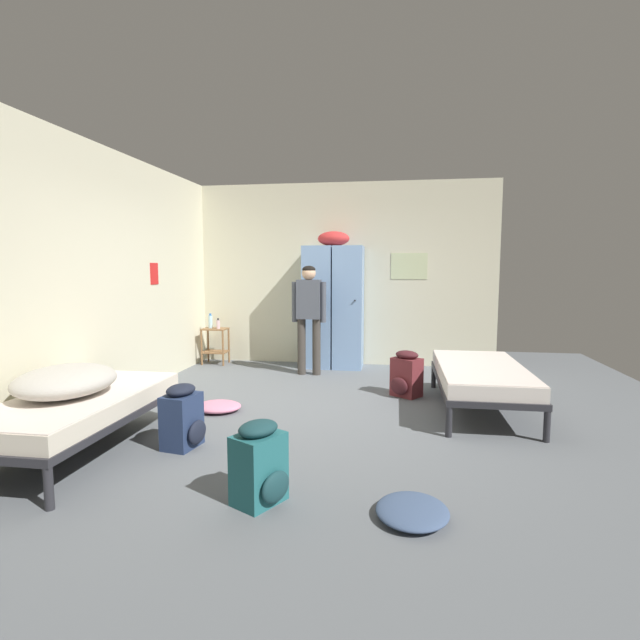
{
  "coord_description": "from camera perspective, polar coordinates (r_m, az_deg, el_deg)",
  "views": [
    {
      "loc": [
        0.83,
        -5.05,
        1.54
      ],
      "look_at": [
        0.0,
        0.26,
        0.95
      ],
      "focal_mm": 27.26,
      "sensor_mm": 36.0,
      "label": 1
    }
  ],
  "objects": [
    {
      "name": "backpack_navy",
      "position": [
        4.38,
        -15.81,
        -10.97
      ],
      "size": [
        0.37,
        0.36,
        0.55
      ],
      "color": "navy",
      "rests_on": "ground_plane"
    },
    {
      "name": "bed_left_front",
      "position": [
        4.54,
        -26.4,
        -9.17
      ],
      "size": [
        0.9,
        1.9,
        0.49
      ],
      "color": "#28282D",
      "rests_on": "ground_plane"
    },
    {
      "name": "room_backdrop",
      "position": [
        6.61,
        -9.1,
        5.14
      ],
      "size": [
        4.71,
        5.19,
        2.84
      ],
      "color": "beige",
      "rests_on": "ground_plane"
    },
    {
      "name": "bed_right",
      "position": [
        5.52,
        18.33,
        -6.16
      ],
      "size": [
        0.9,
        1.9,
        0.49
      ],
      "color": "#28282D",
      "rests_on": "ground_plane"
    },
    {
      "name": "water_bottle",
      "position": [
        7.9,
        -12.74,
        -0.17
      ],
      "size": [
        0.06,
        0.06,
        0.23
      ],
      "color": "#B2DBEA",
      "rests_on": "shelf_unit"
    },
    {
      "name": "clothes_pile_pink",
      "position": [
        5.4,
        -11.87,
        -9.9
      ],
      "size": [
        0.49,
        0.43,
        0.1
      ],
      "color": "pink",
      "rests_on": "ground_plane"
    },
    {
      "name": "clothes_pile_denim",
      "position": [
        3.26,
        10.79,
        -21.14
      ],
      "size": [
        0.45,
        0.5,
        0.09
      ],
      "color": "#42567A",
      "rests_on": "ground_plane"
    },
    {
      "name": "backpack_teal",
      "position": [
        3.32,
        -7.08,
        -16.48
      ],
      "size": [
        0.41,
        0.4,
        0.55
      ],
      "color": "#23666B",
      "rests_on": "ground_plane"
    },
    {
      "name": "ground_plane",
      "position": [
        5.34,
        -0.43,
        -10.49
      ],
      "size": [
        8.2,
        8.2,
        0.0
      ],
      "primitive_type": "plane",
      "color": "slate"
    },
    {
      "name": "backpack_maroon",
      "position": [
        5.9,
        10.07,
        -6.35
      ],
      "size": [
        0.41,
        0.42,
        0.55
      ],
      "color": "maroon",
      "rests_on": "ground_plane"
    },
    {
      "name": "person_traveler",
      "position": [
        6.88,
        -1.31,
        1.25
      ],
      "size": [
        0.49,
        0.2,
        1.55
      ],
      "color": "#3D3833",
      "rests_on": "ground_plane"
    },
    {
      "name": "locker_bank",
      "position": [
        7.41,
        1.58,
        1.85
      ],
      "size": [
        0.9,
        0.55,
        2.07
      ],
      "color": "#7A9ECC",
      "rests_on": "ground_plane"
    },
    {
      "name": "bedding_heap",
      "position": [
        4.49,
        -27.69,
        -6.33
      ],
      "size": [
        0.74,
        0.87,
        0.25
      ],
      "color": "#B7B2A8",
      "rests_on": "bed_left_front"
    },
    {
      "name": "lotion_bottle",
      "position": [
        7.79,
        -11.87,
        -0.48
      ],
      "size": [
        0.06,
        0.06,
        0.16
      ],
      "color": "beige",
      "rests_on": "shelf_unit"
    },
    {
      "name": "shelf_unit",
      "position": [
        7.89,
        -12.19,
        -2.58
      ],
      "size": [
        0.38,
        0.3,
        0.57
      ],
      "color": "brown",
      "rests_on": "ground_plane"
    }
  ]
}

